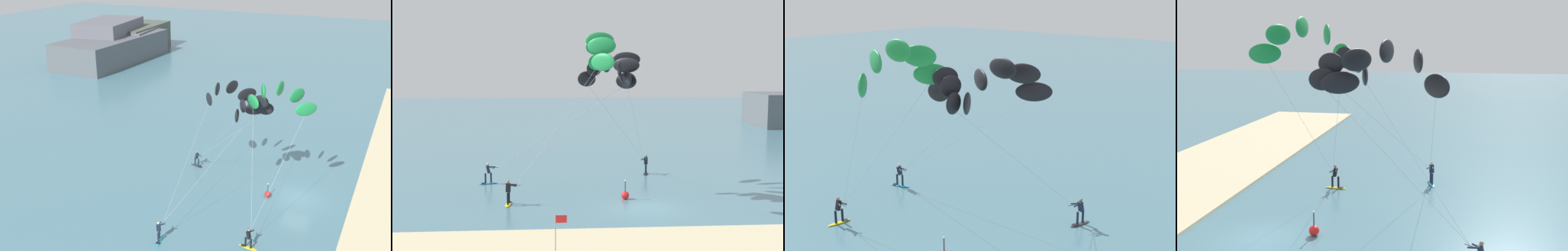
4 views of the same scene
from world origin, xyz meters
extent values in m
ellipsoid|color=yellow|center=(-8.95, 1.57, 0.04)|extent=(0.49, 1.53, 0.08)
cube|color=black|center=(-8.91, 1.98, 0.09)|extent=(0.31, 0.30, 0.02)
cylinder|color=black|center=(-8.97, 1.35, 0.47)|extent=(0.14, 0.14, 0.78)
cylinder|color=black|center=(-8.93, 1.79, 0.47)|extent=(0.14, 0.14, 0.78)
cube|color=black|center=(-8.95, 1.57, 1.16)|extent=(0.33, 0.35, 0.63)
sphere|color=#9E7051|center=(-8.95, 1.57, 1.58)|extent=(0.20, 0.20, 0.20)
cylinder|color=black|center=(-8.40, 1.57, 1.31)|extent=(0.55, 0.03, 0.03)
cylinder|color=black|center=(-8.68, 1.68, 1.34)|extent=(0.59, 0.30, 0.15)
cylinder|color=black|center=(-8.68, 1.46, 1.34)|extent=(0.59, 0.31, 0.15)
ellipsoid|color=#1E9347|center=(-2.88, -0.61, 9.45)|extent=(1.54, 1.55, 1.10)
ellipsoid|color=#1E9347|center=(-2.88, 0.18, 10.46)|extent=(1.84, 1.02, 1.10)
ellipsoid|color=#1E9347|center=(-2.87, 1.54, 10.85)|extent=(1.87, 0.33, 1.10)
ellipsoid|color=#1E9347|center=(-2.86, 2.89, 10.46)|extent=(1.85, 1.00, 1.10)
ellipsoid|color=#1E9347|center=(-2.86, 3.68, 9.45)|extent=(1.55, 1.54, 1.10)
cylinder|color=#B2B2B7|center=(-5.64, 0.48, 5.23)|extent=(5.54, 2.20, 7.85)
cylinder|color=#B2B2B7|center=(-5.63, 2.62, 5.23)|extent=(5.56, 2.13, 7.85)
ellipsoid|color=#23ADD1|center=(-11.02, 8.05, 0.04)|extent=(1.54, 0.81, 0.08)
cube|color=black|center=(-11.42, 7.93, 0.09)|extent=(0.36, 0.36, 0.02)
cylinder|color=#192338|center=(-10.82, 8.12, 0.47)|extent=(0.14, 0.14, 0.78)
cylinder|color=#192338|center=(-11.23, 7.99, 0.47)|extent=(0.14, 0.14, 0.78)
cube|color=#192338|center=(-11.02, 8.05, 1.16)|extent=(0.40, 0.38, 0.63)
sphere|color=beige|center=(-11.02, 8.05, 1.58)|extent=(0.20, 0.20, 0.20)
cylinder|color=black|center=(-10.48, 7.97, 1.31)|extent=(0.55, 0.11, 0.03)
cylinder|color=#192338|center=(-10.74, 8.12, 1.34)|extent=(0.61, 0.23, 0.15)
cylinder|color=#192338|center=(-10.77, 7.90, 1.34)|extent=(0.56, 0.38, 0.15)
ellipsoid|color=black|center=(-0.77, 4.12, 8.14)|extent=(1.48, 1.85, 1.10)
ellipsoid|color=black|center=(-0.64, 4.98, 9.25)|extent=(1.93, 1.34, 1.10)
ellipsoid|color=black|center=(-0.41, 6.46, 9.69)|extent=(2.09, 0.62, 1.10)
ellipsoid|color=black|center=(-0.19, 7.94, 9.25)|extent=(2.08, 0.81, 1.10)
ellipsoid|color=black|center=(-0.06, 8.81, 8.14)|extent=(1.85, 1.48, 1.10)
cylinder|color=#B2B2B7|center=(-5.62, 6.04, 4.57)|extent=(9.73, 3.87, 6.54)
cylinder|color=#B2B2B7|center=(-5.27, 8.39, 4.57)|extent=(10.43, 0.85, 6.54)
ellipsoid|color=#333338|center=(1.97, 11.00, 0.04)|extent=(0.71, 1.54, 0.08)
cube|color=black|center=(1.87, 10.60, 0.09)|extent=(0.35, 0.34, 0.02)
cylinder|color=#192338|center=(2.03, 11.22, 0.47)|extent=(0.14, 0.14, 0.78)
cylinder|color=#192338|center=(1.92, 10.79, 0.47)|extent=(0.14, 0.14, 0.78)
cube|color=#192338|center=(1.97, 11.00, 1.16)|extent=(0.37, 0.38, 0.63)
sphere|color=#9E7051|center=(1.97, 11.00, 1.58)|extent=(0.20, 0.20, 0.20)
cylinder|color=black|center=(1.69, 10.53, 1.31)|extent=(0.31, 0.49, 0.03)
cylinder|color=#192338|center=(1.93, 10.71, 1.34)|extent=(0.18, 0.61, 0.15)
cylinder|color=#192338|center=(1.74, 10.82, 1.34)|extent=(0.53, 0.44, 0.15)
ellipsoid|color=black|center=(-3.51, 4.80, 8.28)|extent=(1.40, 0.65, 1.10)
ellipsoid|color=black|center=(-3.01, 4.50, 9.02)|extent=(1.28, 1.07, 1.10)
ellipsoid|color=black|center=(-2.16, 4.00, 9.30)|extent=(0.97, 1.33, 1.10)
ellipsoid|color=black|center=(-1.32, 3.50, 9.02)|extent=(0.51, 1.39, 1.10)
ellipsoid|color=black|center=(-0.82, 3.21, 8.28)|extent=(0.65, 1.40, 1.10)
cylinder|color=#B2B2B7|center=(-0.91, 7.66, 4.65)|extent=(5.22, 5.75, 6.69)
cylinder|color=#B2B2B7|center=(0.44, 6.87, 4.65)|extent=(2.53, 7.34, 6.69)
cylinder|color=#262628|center=(-0.98, 2.54, 0.91)|extent=(0.06, 0.06, 0.70)
sphere|color=#F2F2CC|center=(-0.98, 2.54, 1.32)|extent=(0.12, 0.12, 0.12)
camera|label=1|loc=(-36.72, -7.33, 21.01)|focal=42.37mm
camera|label=2|loc=(-6.07, -33.41, 9.26)|focal=49.07mm
camera|label=3|loc=(17.31, -15.27, 13.89)|focal=49.80mm
camera|label=4|loc=(21.76, 9.92, 10.34)|focal=43.88mm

